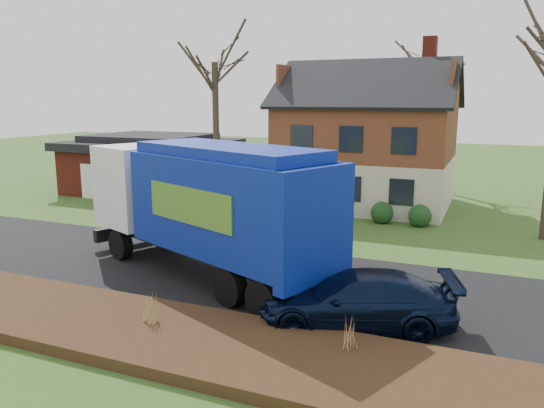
% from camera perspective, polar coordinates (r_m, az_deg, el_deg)
% --- Properties ---
extents(ground, '(120.00, 120.00, 0.00)m').
position_cam_1_polar(ground, '(18.92, -5.77, -7.27)').
color(ground, '#34531B').
rests_on(ground, ground).
extents(road, '(80.00, 7.00, 0.02)m').
position_cam_1_polar(road, '(18.92, -5.77, -7.24)').
color(road, black).
rests_on(road, ground).
extents(mulch_verge, '(80.00, 3.50, 0.30)m').
position_cam_1_polar(mulch_verge, '(14.76, -15.91, -12.55)').
color(mulch_verge, '#301D10').
rests_on(mulch_verge, ground).
extents(main_house, '(12.95, 8.95, 9.26)m').
position_cam_1_polar(main_house, '(30.53, 9.30, 7.46)').
color(main_house, beige).
rests_on(main_house, ground).
extents(ranch_house, '(9.80, 8.20, 3.70)m').
position_cam_1_polar(ranch_house, '(35.62, -12.83, 4.29)').
color(ranch_house, maroon).
rests_on(ranch_house, ground).
extents(garbage_truck, '(10.92, 6.75, 4.56)m').
position_cam_1_polar(garbage_truck, '(17.83, -6.97, 0.30)').
color(garbage_truck, black).
rests_on(garbage_truck, ground).
extents(silver_sedan, '(4.55, 1.61, 1.49)m').
position_cam_1_polar(silver_sedan, '(22.73, -2.81, -2.08)').
color(silver_sedan, '#AAABB1').
rests_on(silver_sedan, ground).
extents(navy_wagon, '(5.58, 3.56, 1.51)m').
position_cam_1_polar(navy_wagon, '(14.48, 9.08, -10.14)').
color(navy_wagon, black).
rests_on(navy_wagon, ground).
extents(tree_front_west, '(3.64, 3.64, 10.81)m').
position_cam_1_polar(tree_front_west, '(27.62, -6.24, 17.28)').
color(tree_front_west, '#392E22').
rests_on(tree_front_west, ground).
extents(tree_back, '(3.40, 3.40, 10.78)m').
position_cam_1_polar(tree_back, '(37.71, 16.37, 15.41)').
color(tree_back, '#453829').
rests_on(tree_back, ground).
extents(grass_clump_mid, '(0.32, 0.26, 0.88)m').
position_cam_1_polar(grass_clump_mid, '(14.27, -13.03, -10.68)').
color(grass_clump_mid, tan).
rests_on(grass_clump_mid, mulch_verge).
extents(grass_clump_east, '(0.32, 0.27, 0.81)m').
position_cam_1_polar(grass_clump_east, '(12.72, 8.51, -13.50)').
color(grass_clump_east, '#9E7145').
rests_on(grass_clump_east, mulch_verge).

